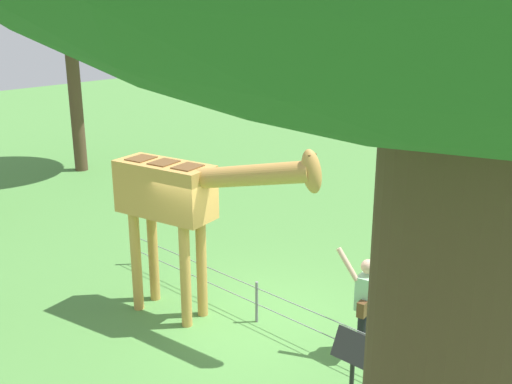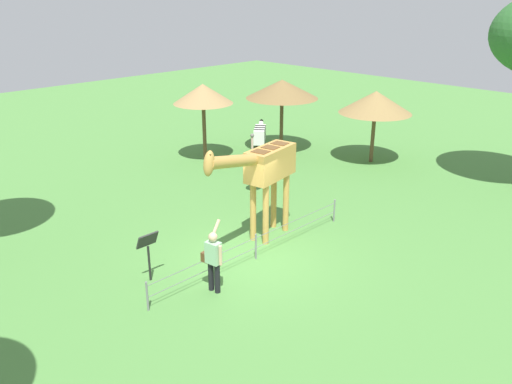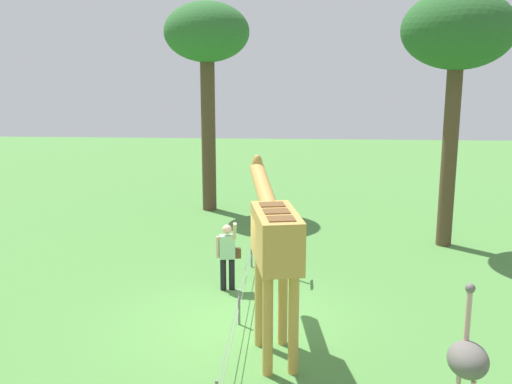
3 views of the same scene
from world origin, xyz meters
name	(u,v)px [view 2 (image 2 of 3)]	position (x,y,z in m)	size (l,w,h in m)	color
ground_plane	(254,258)	(0.00, 0.00, 0.00)	(60.00, 60.00, 0.00)	#4C843D
giraffe	(264,169)	(-1.05, -0.67, 2.17)	(3.80, 1.16, 3.34)	#C69347
visitor	(213,258)	(1.87, 0.49, 0.90)	(0.59, 0.58, 1.75)	black
zebra	(260,136)	(-6.11, -5.85, 1.16)	(1.56, 1.41, 1.66)	black
ostrich	(255,162)	(-3.47, -3.47, 1.18)	(0.70, 0.56, 2.25)	#CC9E93
shade_hut_near	(376,102)	(-9.60, -2.60, 2.56)	(3.01, 3.01, 3.02)	brown
shade_hut_far	(282,89)	(-8.01, -6.38, 2.82)	(3.18, 3.18, 3.23)	brown
shade_hut_aside	(203,94)	(-4.74, -7.83, 2.84)	(2.50, 2.50, 3.27)	brown
info_sign	(148,247)	(2.69, -1.04, 0.95)	(0.56, 0.21, 1.32)	black
wire_fence	(256,246)	(0.00, 0.06, 0.40)	(7.05, 0.05, 0.75)	slate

